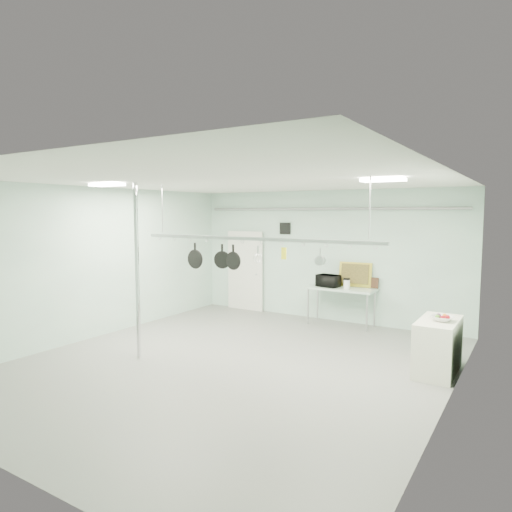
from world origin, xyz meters
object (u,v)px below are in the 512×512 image
Objects in this scene: prep_table at (341,291)px; microwave at (328,281)px; skillet_left at (195,256)px; skillet_right at (233,257)px; coffee_canister at (347,284)px; side_cabinet at (438,346)px; skillet_mid at (222,256)px; pot_rack at (252,237)px; fruit_bowl at (442,319)px; chrome_pole at (137,271)px.

microwave is at bearing -169.31° from prep_table.
skillet_right is at bearing 2.92° from skillet_left.
coffee_canister is 3.42m from skillet_right.
side_cabinet is 4.01m from skillet_mid.
skillet_mid is at bearing 2.92° from skillet_left.
skillet_left is (-4.23, -1.10, 1.38)m from side_cabinet.
prep_table is 3.49× the size of skillet_right.
skillet_left is 1.10× the size of skillet_right.
fruit_bowl is (3.01, 1.03, -1.29)m from pot_rack.
prep_table is 3.39m from side_cabinet.
skillet_right is at bearing 90.50° from microwave.
chrome_pole is 4.63m from microwave.
pot_rack reaches higher than skillet_right.
microwave is (-0.30, -0.06, 0.22)m from prep_table.
prep_table is 0.37m from microwave.
chrome_pole reaches higher than microwave.
skillet_mid reaches higher than fruit_bowl.
pot_rack reaches higher than skillet_mid.
chrome_pole reaches higher than skillet_right.
microwave is at bearing 143.05° from side_cabinet.
chrome_pole is 4.85m from prep_table.
chrome_pole is 2.00× the size of prep_table.
skillet_left and skillet_right have the same top height.
pot_rack is at bearing 97.48° from microwave.
coffee_canister reaches higher than prep_table.
side_cabinet is 2.62× the size of skillet_right.
skillet_left is 0.64m from skillet_mid.
pot_rack is 9.56× the size of skillet_left.
skillet_mid is (-1.04, -3.30, 1.02)m from prep_table.
side_cabinet is (4.85, 2.00, -1.15)m from chrome_pole.
side_cabinet is at bearing 22.41° from chrome_pole.
skillet_right is at bearing -163.20° from fruit_bowl.
coffee_canister is 3.77m from skillet_left.
skillet_left is 0.88m from skillet_right.
skillet_right reaches higher than side_cabinet.
chrome_pole is at bearing -118.71° from prep_table.
chrome_pole is 1.57m from skillet_mid.
skillet_right is at bearing 30.95° from chrome_pole.
side_cabinet is at bearing 21.68° from skillet_right.
fruit_bowl is (0.06, -0.07, 0.49)m from side_cabinet.
coffee_canister is at bearing -179.38° from microwave.
side_cabinet is at bearing 131.49° from fruit_bowl.
coffee_canister is at bearing -35.63° from prep_table.
skillet_left is (-1.28, 0.00, -0.40)m from pot_rack.
chrome_pole is 1.12m from skillet_left.
chrome_pole is at bearing -157.59° from side_cabinet.
pot_rack is (-2.95, -1.10, 1.78)m from side_cabinet.
chrome_pole is 6.98× the size of skillet_mid.
skillet_right is (-3.41, -1.03, 0.91)m from fruit_bowl.
skillet_mid is (-0.64, 0.00, -0.37)m from pot_rack.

